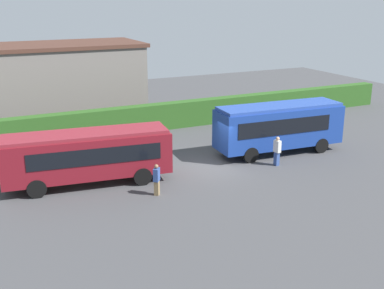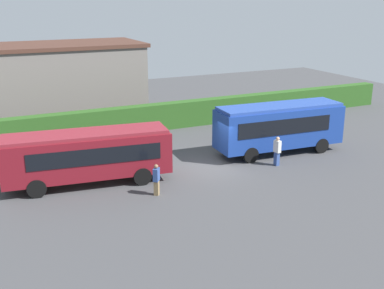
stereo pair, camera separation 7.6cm
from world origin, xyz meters
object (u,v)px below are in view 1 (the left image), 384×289
(person_center, at_px, (157,179))
(person_right, at_px, (277,150))
(bus_maroon, at_px, (87,154))
(traffic_cone, at_px, (300,123))
(person_left, at_px, (31,161))
(person_far, at_px, (253,131))
(bus_blue, at_px, (279,125))

(person_center, xyz_separation_m, person_right, (8.36, 1.12, 0.08))
(bus_maroon, height_order, traffic_cone, bus_maroon)
(person_left, bearing_deg, traffic_cone, -114.42)
(person_left, relative_size, person_far, 1.06)
(person_left, xyz_separation_m, traffic_cone, (20.90, 2.24, -0.64))
(person_center, height_order, traffic_cone, person_center)
(person_left, distance_m, traffic_cone, 21.03)
(person_right, relative_size, person_far, 1.09)
(person_left, bearing_deg, bus_blue, -129.76)
(person_center, height_order, person_far, person_center)
(bus_blue, xyz_separation_m, person_far, (-0.36, 2.52, -0.99))
(person_left, bearing_deg, bus_maroon, -164.79)
(bus_blue, height_order, person_right, bus_blue)
(bus_maroon, distance_m, traffic_cone, 18.90)
(person_left, distance_m, person_center, 7.91)
(person_right, xyz_separation_m, person_far, (1.19, 4.58, -0.09))
(person_right, relative_size, traffic_cone, 3.05)
(bus_maroon, height_order, person_right, bus_maroon)
(person_left, distance_m, person_right, 14.60)
(bus_blue, xyz_separation_m, person_left, (-15.42, 2.50, -0.92))
(person_left, relative_size, person_center, 1.04)
(bus_maroon, xyz_separation_m, person_left, (-2.68, 2.61, -0.79))
(bus_blue, distance_m, person_center, 10.46)
(person_far, bearing_deg, person_center, 43.68)
(bus_blue, bearing_deg, bus_maroon, -175.71)
(traffic_cone, bearing_deg, person_right, -135.93)
(person_left, xyz_separation_m, person_center, (5.50, -5.69, -0.05))
(person_center, height_order, person_right, person_right)
(bus_maroon, relative_size, bus_blue, 1.06)
(person_right, distance_m, person_far, 4.74)
(bus_maroon, bearing_deg, traffic_cone, -157.85)
(traffic_cone, bearing_deg, person_far, -159.13)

